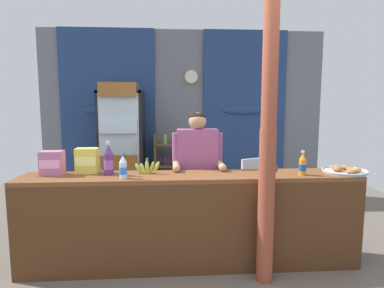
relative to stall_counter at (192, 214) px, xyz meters
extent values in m
plane|color=#665B51|center=(0.04, 0.73, -0.56)|extent=(7.29, 7.29, 0.00)
cube|color=slate|center=(0.04, 2.47, 0.85)|extent=(4.68, 0.12, 2.81)
cube|color=navy|center=(-1.21, 2.38, 1.07)|extent=(1.52, 0.04, 2.37)
ellipsoid|color=navy|center=(-1.21, 2.36, 0.95)|extent=(0.84, 0.10, 0.16)
cube|color=navy|center=(1.05, 2.38, 1.07)|extent=(1.39, 0.04, 2.37)
ellipsoid|color=navy|center=(1.05, 2.36, 0.95)|extent=(0.76, 0.10, 0.16)
cylinder|color=tan|center=(0.15, 2.39, 1.50)|extent=(0.23, 0.03, 0.23)
cylinder|color=white|center=(0.15, 2.38, 1.50)|extent=(0.20, 0.01, 0.20)
cube|color=beige|center=(0.73, 2.39, 1.10)|extent=(0.24, 0.02, 0.18)
cube|color=brown|center=(0.00, 0.10, 0.34)|extent=(3.28, 0.45, 0.04)
cube|color=#4E2E18|center=(0.00, -0.10, -0.12)|extent=(3.28, 0.04, 0.88)
cube|color=#4E2E18|center=(-1.60, 0.10, -0.12)|extent=(0.08, 0.41, 0.88)
cube|color=#4E2E18|center=(1.60, 0.10, -0.12)|extent=(0.08, 0.41, 0.88)
cylinder|color=brown|center=(0.65, -0.24, 0.13)|extent=(0.15, 0.15, 1.39)
cylinder|color=brown|center=(0.65, -0.24, 1.52)|extent=(0.14, 0.14, 1.39)
ellipsoid|color=brown|center=(0.71, -0.24, 0.48)|extent=(0.06, 0.05, 0.08)
cube|color=black|center=(-0.94, 2.28, 0.34)|extent=(0.65, 0.04, 1.80)
cube|color=black|center=(-1.24, 1.99, 0.34)|extent=(0.04, 0.62, 1.80)
cube|color=black|center=(-0.63, 1.99, 0.34)|extent=(0.04, 0.62, 1.80)
cube|color=black|center=(-0.94, 1.99, 1.22)|extent=(0.65, 0.62, 0.04)
cube|color=black|center=(-0.94, 1.99, -0.52)|extent=(0.65, 0.62, 0.08)
cube|color=silver|center=(-0.94, 1.69, 0.39)|extent=(0.59, 0.02, 1.64)
cylinder|color=#B7B7BC|center=(-0.67, 1.66, 0.34)|extent=(0.02, 0.02, 0.40)
cube|color=silver|center=(-0.94, 1.99, 0.11)|extent=(0.57, 0.54, 0.02)
cube|color=brown|center=(-0.94, 1.86, 0.22)|extent=(0.53, 0.50, 0.20)
cube|color=silver|center=(-0.94, 1.99, 0.63)|extent=(0.57, 0.54, 0.02)
cube|color=silver|center=(-0.94, 1.86, 0.74)|extent=(0.53, 0.50, 0.20)
cube|color=silver|center=(-0.94, 1.99, 1.14)|extent=(0.57, 0.54, 0.02)
cube|color=brown|center=(-0.94, 1.86, 1.25)|extent=(0.53, 0.50, 0.20)
cube|color=brown|center=(-0.44, 2.09, 0.01)|extent=(0.04, 0.28, 1.15)
cube|color=brown|center=(0.00, 2.09, 0.01)|extent=(0.04, 0.28, 1.15)
cube|color=brown|center=(-0.22, 2.09, 0.42)|extent=(0.44, 0.28, 0.02)
cylinder|color=#75C64C|center=(-0.28, 2.09, 0.50)|extent=(0.06, 0.06, 0.15)
cylinder|color=brown|center=(-0.15, 2.09, 0.48)|extent=(0.05, 0.05, 0.10)
cube|color=brown|center=(-0.22, 2.09, 0.07)|extent=(0.44, 0.28, 0.02)
cylinder|color=#56286B|center=(-0.28, 2.09, 0.16)|extent=(0.06, 0.06, 0.14)
cylinder|color=brown|center=(-0.15, 2.09, 0.14)|extent=(0.06, 0.06, 0.11)
cube|color=brown|center=(-0.22, 2.09, -0.27)|extent=(0.44, 0.28, 0.02)
cylinder|color=black|center=(-0.28, 2.09, -0.20)|extent=(0.05, 0.05, 0.12)
cylinder|color=brown|center=(-0.15, 2.09, -0.19)|extent=(0.05, 0.05, 0.15)
cube|color=silver|center=(0.88, 1.52, -0.12)|extent=(0.58, 0.58, 0.04)
cube|color=silver|center=(0.96, 1.34, 0.10)|extent=(0.40, 0.21, 0.40)
cylinder|color=silver|center=(0.97, 1.78, -0.34)|extent=(0.04, 0.04, 0.44)
cylinder|color=silver|center=(0.62, 1.62, -0.34)|extent=(0.04, 0.04, 0.44)
cylinder|color=silver|center=(1.13, 1.43, -0.34)|extent=(0.04, 0.04, 0.44)
cylinder|color=silver|center=(0.78, 1.27, -0.34)|extent=(0.04, 0.04, 0.44)
cube|color=silver|center=(1.06, 1.61, 0.00)|extent=(0.20, 0.38, 0.03)
cube|color=silver|center=(0.69, 1.44, 0.00)|extent=(0.20, 0.38, 0.03)
cylinder|color=#28282D|center=(0.00, 0.50, -0.15)|extent=(0.11, 0.11, 0.83)
cylinder|color=#28282D|center=(0.19, 0.50, -0.15)|extent=(0.11, 0.11, 0.83)
cube|color=#934C7F|center=(0.09, 0.50, 0.52)|extent=(0.44, 0.20, 0.51)
sphere|color=tan|center=(0.09, 0.50, 0.86)|extent=(0.19, 0.19, 0.19)
ellipsoid|color=black|center=(0.09, 0.51, 0.90)|extent=(0.18, 0.18, 0.10)
cylinder|color=#934C7F|center=(-0.14, 0.50, 0.57)|extent=(0.08, 0.08, 0.33)
cylinder|color=tan|center=(-0.14, 0.35, 0.40)|extent=(0.07, 0.26, 0.07)
sphere|color=tan|center=(-0.14, 0.22, 0.40)|extent=(0.08, 0.08, 0.08)
cylinder|color=#934C7F|center=(0.33, 0.50, 0.57)|extent=(0.08, 0.08, 0.33)
cylinder|color=tan|center=(0.33, 0.35, 0.40)|extent=(0.07, 0.26, 0.07)
sphere|color=tan|center=(0.33, 0.22, 0.40)|extent=(0.08, 0.08, 0.08)
cylinder|color=#56286B|center=(-0.80, 0.15, 0.46)|extent=(0.09, 0.09, 0.20)
cone|color=#56286B|center=(-0.80, 0.15, 0.61)|extent=(0.09, 0.09, 0.09)
cylinder|color=silver|center=(-0.80, 0.15, 0.68)|extent=(0.04, 0.04, 0.03)
cylinder|color=purple|center=(-0.80, 0.15, 0.46)|extent=(0.09, 0.09, 0.09)
cylinder|color=silver|center=(-0.64, -0.02, 0.44)|extent=(0.07, 0.07, 0.15)
cone|color=silver|center=(-0.64, -0.02, 0.55)|extent=(0.07, 0.07, 0.07)
cylinder|color=blue|center=(-0.64, -0.02, 0.59)|extent=(0.03, 0.03, 0.02)
cylinder|color=blue|center=(-0.64, -0.02, 0.44)|extent=(0.07, 0.07, 0.07)
cylinder|color=orange|center=(1.07, 0.01, 0.44)|extent=(0.07, 0.07, 0.15)
cone|color=orange|center=(1.07, 0.01, 0.54)|extent=(0.07, 0.07, 0.07)
cylinder|color=white|center=(1.07, 0.01, 0.59)|extent=(0.03, 0.03, 0.02)
cylinder|color=#194C99|center=(1.07, 0.01, 0.44)|extent=(0.07, 0.07, 0.07)
cube|color=#EAD14C|center=(-1.03, 0.25, 0.49)|extent=(0.21, 0.14, 0.25)
cube|color=#FFFF8C|center=(-1.03, 0.18, 0.49)|extent=(0.19, 0.00, 0.09)
cube|color=#B76699|center=(-1.34, 0.19, 0.48)|extent=(0.21, 0.15, 0.23)
cube|color=#F7A5D8|center=(-1.34, 0.11, 0.48)|extent=(0.19, 0.00, 0.08)
cylinder|color=#BCBCC1|center=(1.54, 0.10, 0.37)|extent=(0.42, 0.42, 0.02)
torus|color=#BCBCC1|center=(1.54, 0.10, 0.38)|extent=(0.44, 0.44, 0.02)
ellipsoid|color=#A36638|center=(1.61, 0.09, 0.40)|extent=(0.09, 0.09, 0.04)
ellipsoid|color=#A36638|center=(1.59, 0.14, 0.40)|extent=(0.08, 0.07, 0.05)
ellipsoid|color=#B2753D|center=(1.52, 0.22, 0.40)|extent=(0.11, 0.06, 0.04)
ellipsoid|color=#A36638|center=(1.49, 0.13, 0.40)|extent=(0.09, 0.07, 0.05)
ellipsoid|color=#A36638|center=(1.46, 0.07, 0.40)|extent=(0.09, 0.07, 0.05)
ellipsoid|color=#A36638|center=(1.54, -0.03, 0.40)|extent=(0.09, 0.09, 0.04)
ellipsoid|color=#C68947|center=(1.62, 0.02, 0.40)|extent=(0.11, 0.06, 0.05)
ellipsoid|color=#B7C647|center=(-0.52, 0.19, 0.41)|extent=(0.08, 0.04, 0.12)
ellipsoid|color=#B7C647|center=(-0.47, 0.17, 0.41)|extent=(0.07, 0.03, 0.12)
ellipsoid|color=#B7C647|center=(-0.43, 0.17, 0.43)|extent=(0.04, 0.03, 0.14)
ellipsoid|color=#B7C647|center=(-0.39, 0.18, 0.42)|extent=(0.07, 0.04, 0.14)
ellipsoid|color=#B7C647|center=(-0.34, 0.16, 0.42)|extent=(0.09, 0.04, 0.14)
cylinder|color=olive|center=(-0.43, 0.18, 0.49)|extent=(0.02, 0.02, 0.05)
camera|label=1|loc=(-0.20, -2.92, 1.04)|focal=29.73mm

